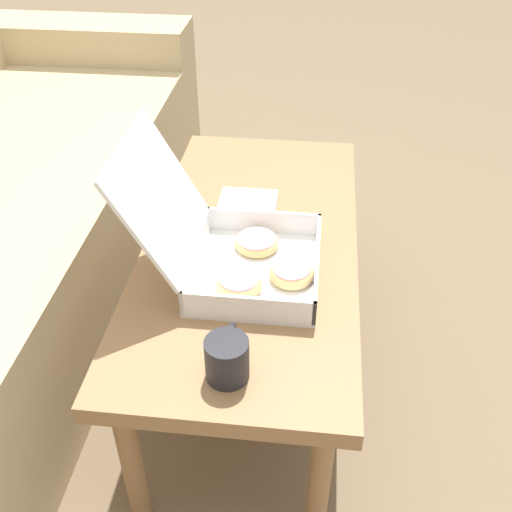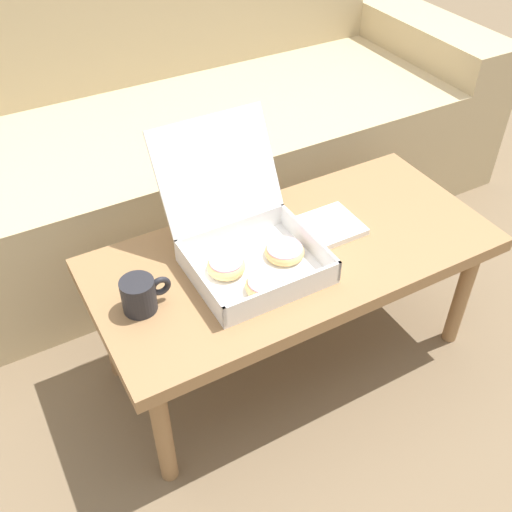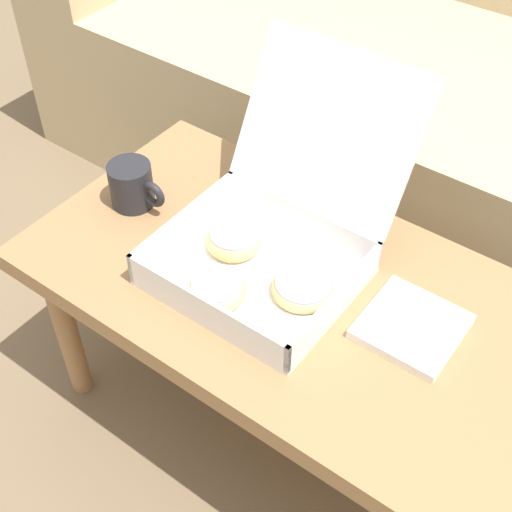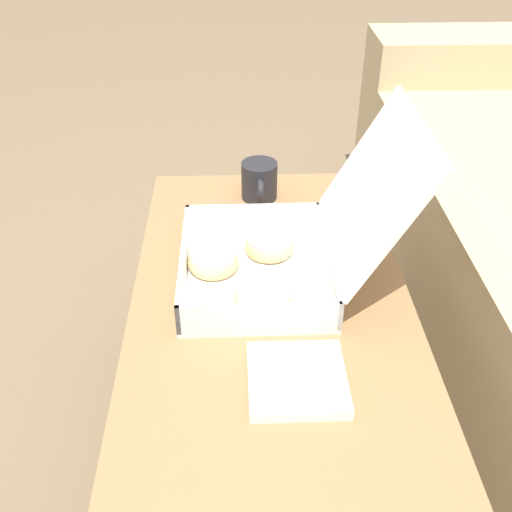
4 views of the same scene
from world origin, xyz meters
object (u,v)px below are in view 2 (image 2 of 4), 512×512
Objects in this scene: couch at (168,136)px; coffee_mug at (140,295)px; pastry_box at (248,244)px; coffee_table at (294,262)px.

couch reaches higher than coffee_mug.
coffee_mug is (-0.29, -0.02, -0.02)m from pastry_box.
pastry_box reaches higher than coffee_mug.
pastry_box is 3.36× the size of coffee_mug.
coffee_mug is at bearing -175.94° from pastry_box.
coffee_mug reaches higher than coffee_table.
coffee_table is 0.43m from coffee_mug.
coffee_mug is (-0.42, -0.01, 0.09)m from coffee_table.
couch is at bearing 64.28° from coffee_mug.
pastry_box is (-0.13, -0.86, 0.16)m from couch.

